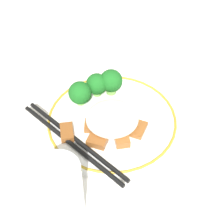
{
  "coord_description": "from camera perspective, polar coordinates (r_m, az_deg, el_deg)",
  "views": [
    {
      "loc": [
        0.01,
        0.45,
        0.52
      ],
      "look_at": [
        0.0,
        0.0,
        0.04
      ],
      "focal_mm": 60.0,
      "sensor_mm": 36.0,
      "label": 1
    }
  ],
  "objects": [
    {
      "name": "broccoli_back_left",
      "position": [
        0.7,
        0.23,
        4.73
      ],
      "size": [
        0.04,
        0.04,
        0.05
      ],
      "color": "#72AD4C",
      "rests_on": "plate"
    },
    {
      "name": "meat_near_front",
      "position": [
        0.63,
        1.52,
        -4.12
      ],
      "size": [
        0.03,
        0.03,
        0.01
      ],
      "color": "brown",
      "rests_on": "plate"
    },
    {
      "name": "broccoli_back_right",
      "position": [
        0.68,
        -4.91,
        2.9
      ],
      "size": [
        0.04,
        0.04,
        0.05
      ],
      "color": "#72AD4C",
      "rests_on": "plate"
    },
    {
      "name": "meat_near_back",
      "position": [
        0.63,
        -2.27,
        -4.45
      ],
      "size": [
        0.04,
        0.03,
        0.01
      ],
      "color": "brown",
      "rests_on": "plate"
    },
    {
      "name": "rice_mound",
      "position": [
        0.65,
        0.07,
        -1.0
      ],
      "size": [
        0.09,
        0.09,
        0.04
      ],
      "color": "white",
      "rests_on": "plate"
    },
    {
      "name": "chopsticks",
      "position": [
        0.64,
        -5.87,
        -4.52
      ],
      "size": [
        0.18,
        0.18,
        0.01
      ],
      "color": "black",
      "rests_on": "plate"
    },
    {
      "name": "meat_on_rice_edge",
      "position": [
        0.65,
        4.03,
        -2.63
      ],
      "size": [
        0.04,
        0.04,
        0.01
      ],
      "color": "brown",
      "rests_on": "plate"
    },
    {
      "name": "meat_near_right",
      "position": [
        0.65,
        -6.88,
        -3.09
      ],
      "size": [
        0.03,
        0.04,
        0.01
      ],
      "color": "brown",
      "rests_on": "plate"
    },
    {
      "name": "meat_mid_left",
      "position": [
        0.66,
        -2.61,
        -2.1
      ],
      "size": [
        0.04,
        0.03,
        0.01
      ],
      "color": "brown",
      "rests_on": "plate"
    },
    {
      "name": "meat_near_left",
      "position": [
        0.68,
        -0.07,
        0.09
      ],
      "size": [
        0.04,
        0.05,
        0.01
      ],
      "color": "#9E6633",
      "rests_on": "plate"
    },
    {
      "name": "ground_plane",
      "position": [
        0.68,
        0.0,
        -2.15
      ],
      "size": [
        3.0,
        3.0,
        0.0
      ],
      "primitive_type": "plane",
      "color": "silver"
    },
    {
      "name": "broccoli_back_center",
      "position": [
        0.7,
        -2.34,
        4.24
      ],
      "size": [
        0.04,
        0.04,
        0.05
      ],
      "color": "#72AD4C",
      "rests_on": "plate"
    },
    {
      "name": "drinking_glass",
      "position": [
        0.55,
        -7.98,
        -11.8
      ],
      "size": [
        0.07,
        0.07,
        0.11
      ],
      "color": "silver",
      "rests_on": "ground_plane"
    },
    {
      "name": "plate",
      "position": [
        0.68,
        0.0,
        -1.56
      ],
      "size": [
        0.23,
        0.23,
        0.02
      ],
      "color": "white",
      "rests_on": "ground_plane"
    }
  ]
}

